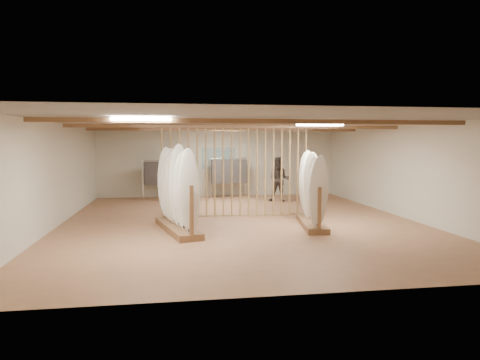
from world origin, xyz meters
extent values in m
plane|color=#AB7552|center=(0.00, 0.00, 0.00)|extent=(12.00, 12.00, 0.00)
plane|color=gray|center=(0.00, 0.00, 2.80)|extent=(12.00, 12.00, 0.00)
plane|color=beige|center=(0.00, 6.00, 1.40)|extent=(12.00, 0.00, 12.00)
plane|color=beige|center=(0.00, -6.00, 1.40)|extent=(12.00, 0.00, 12.00)
plane|color=beige|center=(-5.00, 0.00, 1.40)|extent=(0.00, 12.00, 12.00)
plane|color=beige|center=(5.00, 0.00, 1.40)|extent=(0.00, 12.00, 12.00)
cube|color=brown|center=(0.00, 0.00, 2.72)|extent=(9.50, 6.12, 0.10)
cube|color=white|center=(0.00, 0.00, 2.74)|extent=(1.20, 0.35, 0.06)
cylinder|color=tan|center=(-2.20, 0.80, 1.40)|extent=(0.05, 0.05, 2.78)
cylinder|color=tan|center=(-1.94, 0.80, 1.40)|extent=(0.05, 0.05, 2.78)
cylinder|color=tan|center=(-1.68, 0.80, 1.40)|extent=(0.05, 0.05, 2.78)
cylinder|color=tan|center=(-1.42, 0.80, 1.40)|extent=(0.05, 0.05, 2.78)
cylinder|color=tan|center=(-1.16, 0.80, 1.40)|extent=(0.05, 0.05, 2.78)
cylinder|color=tan|center=(-0.91, 0.80, 1.40)|extent=(0.05, 0.05, 2.78)
cylinder|color=tan|center=(-0.65, 0.80, 1.40)|extent=(0.05, 0.05, 2.78)
cylinder|color=tan|center=(-0.39, 0.80, 1.40)|extent=(0.05, 0.05, 2.78)
cylinder|color=tan|center=(-0.13, 0.80, 1.40)|extent=(0.05, 0.05, 2.78)
cylinder|color=tan|center=(0.13, 0.80, 1.40)|extent=(0.05, 0.05, 2.78)
cylinder|color=tan|center=(0.39, 0.80, 1.40)|extent=(0.05, 0.05, 2.78)
cylinder|color=tan|center=(0.65, 0.80, 1.40)|extent=(0.05, 0.05, 2.78)
cylinder|color=tan|center=(0.91, 0.80, 1.40)|extent=(0.05, 0.05, 2.78)
cylinder|color=tan|center=(1.16, 0.80, 1.40)|extent=(0.05, 0.05, 2.78)
cylinder|color=tan|center=(1.42, 0.80, 1.40)|extent=(0.05, 0.05, 2.78)
cylinder|color=tan|center=(1.68, 0.80, 1.40)|extent=(0.05, 0.05, 2.78)
cylinder|color=tan|center=(1.94, 0.80, 1.40)|extent=(0.05, 0.05, 2.78)
cylinder|color=tan|center=(2.20, 0.80, 1.40)|extent=(0.05, 0.05, 2.78)
cube|color=teal|center=(0.00, 5.98, 1.60)|extent=(1.40, 0.03, 0.90)
cube|color=brown|center=(-1.79, -1.07, 0.08)|extent=(1.22, 2.75, 0.16)
cylinder|color=black|center=(-1.79, -1.07, 1.08)|extent=(0.64, 2.57, 0.01)
ellipsoid|color=white|center=(-1.52, -2.18, 1.17)|extent=(0.52, 0.19, 2.01)
ellipsoid|color=white|center=(-1.63, -1.74, 1.17)|extent=(0.52, 0.19, 2.01)
ellipsoid|color=white|center=(-1.74, -1.29, 1.17)|extent=(0.52, 0.19, 2.01)
ellipsoid|color=silver|center=(-1.84, -0.85, 1.17)|extent=(0.52, 0.19, 2.01)
ellipsoid|color=white|center=(-1.95, -0.40, 1.17)|extent=(0.52, 0.19, 2.01)
ellipsoid|color=white|center=(-2.06, 0.04, 1.17)|extent=(0.52, 0.19, 2.01)
cube|color=brown|center=(1.84, -0.92, 0.07)|extent=(0.93, 2.51, 0.15)
cylinder|color=black|center=(1.84, -0.92, 0.99)|extent=(0.40, 2.37, 0.01)
ellipsoid|color=silver|center=(1.67, -1.93, 1.06)|extent=(0.48, 0.14, 1.83)
ellipsoid|color=white|center=(1.74, -1.52, 1.06)|extent=(0.48, 0.14, 1.83)
ellipsoid|color=silver|center=(1.80, -1.12, 1.06)|extent=(0.48, 0.14, 1.83)
ellipsoid|color=white|center=(1.87, -0.71, 1.06)|extent=(0.48, 0.14, 1.83)
ellipsoid|color=white|center=(1.94, -0.31, 1.06)|extent=(0.48, 0.14, 1.83)
ellipsoid|color=silver|center=(2.00, 0.10, 1.06)|extent=(0.48, 0.14, 1.83)
cylinder|color=silver|center=(-2.35, 5.32, 1.54)|extent=(1.48, 0.23, 0.03)
cube|color=black|center=(-2.35, 5.32, 1.04)|extent=(1.42, 0.55, 0.90)
cylinder|color=silver|center=(-2.35, 5.32, 0.80)|extent=(0.03, 0.03, 1.59)
cylinder|color=silver|center=(0.35, 5.33, 1.62)|extent=(1.56, 0.17, 0.03)
cube|color=black|center=(0.35, 5.33, 1.09)|extent=(1.48, 0.51, 0.95)
cylinder|color=silver|center=(0.35, 5.33, 0.84)|extent=(0.03, 0.03, 1.68)
imported|color=#26282E|center=(-1.36, 4.43, 0.94)|extent=(0.82, 0.80, 1.88)
imported|color=#332B27|center=(2.12, 3.89, 0.97)|extent=(1.14, 1.02, 1.94)
camera|label=1|loc=(-1.86, -12.00, 2.27)|focal=32.00mm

